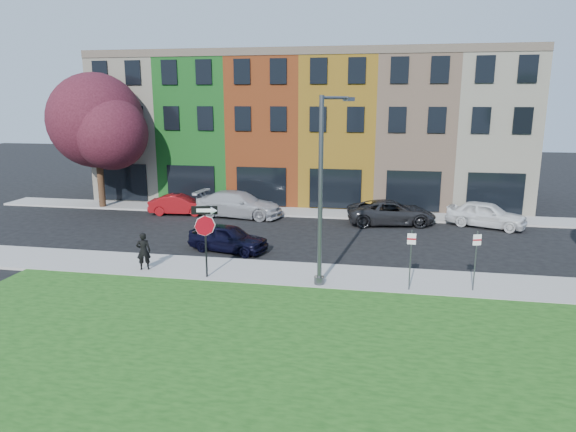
% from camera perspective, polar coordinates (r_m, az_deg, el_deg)
% --- Properties ---
extents(ground, '(120.00, 120.00, 0.00)m').
position_cam_1_polar(ground, '(18.91, 0.65, -9.73)').
color(ground, black).
rests_on(ground, ground).
extents(sidewalk_near, '(40.00, 3.00, 0.12)m').
position_cam_1_polar(sidewalk_near, '(21.48, 7.33, -6.84)').
color(sidewalk_near, gray).
rests_on(sidewalk_near, ground).
extents(sidewalk_far, '(40.00, 2.40, 0.12)m').
position_cam_1_polar(sidewalk_far, '(33.54, -0.07, 0.47)').
color(sidewalk_far, gray).
rests_on(sidewalk_far, ground).
extents(rowhouse_block, '(30.00, 10.12, 10.00)m').
position_cam_1_polar(rowhouse_block, '(38.84, 2.33, 9.51)').
color(rowhouse_block, beige).
rests_on(rowhouse_block, ground).
extents(stop_sign, '(1.04, 0.25, 2.98)m').
position_cam_1_polar(stop_sign, '(20.91, -9.20, -1.19)').
color(stop_sign, black).
rests_on(stop_sign, sidewalk_near).
extents(man, '(0.85, 0.78, 1.63)m').
position_cam_1_polar(man, '(22.76, -15.76, -3.78)').
color(man, black).
rests_on(man, sidewalk_near).
extents(sedan_near, '(3.33, 4.64, 1.34)m').
position_cam_1_polar(sedan_near, '(25.15, -6.66, -2.42)').
color(sedan_near, black).
rests_on(sedan_near, ground).
extents(parked_car_red, '(2.13, 4.16, 1.28)m').
position_cam_1_polar(parked_car_red, '(33.67, -11.90, 1.25)').
color(parked_car_red, maroon).
rests_on(parked_car_red, ground).
extents(parked_car_silver, '(3.46, 6.02, 1.61)m').
position_cam_1_polar(parked_car_silver, '(32.42, -5.50, 1.32)').
color(parked_car_silver, '#A9A9AE').
rests_on(parked_car_silver, ground).
extents(parked_car_dark, '(4.19, 5.99, 1.43)m').
position_cam_1_polar(parked_car_dark, '(30.95, 11.39, 0.40)').
color(parked_car_dark, black).
rests_on(parked_car_dark, ground).
extents(parked_car_white, '(4.80, 5.63, 1.50)m').
position_cam_1_polar(parked_car_white, '(31.81, 21.17, 0.18)').
color(parked_car_white, white).
rests_on(parked_car_white, ground).
extents(street_lamp, '(1.29, 2.42, 7.29)m').
position_cam_1_polar(street_lamp, '(19.74, 3.96, 2.72)').
color(street_lamp, '#4B4D51').
rests_on(street_lamp, sidewalk_near).
extents(parking_sign_a, '(0.32, 0.08, 2.36)m').
position_cam_1_polar(parking_sign_a, '(19.97, 13.48, -4.05)').
color(parking_sign_a, '#4B4D51').
rests_on(parking_sign_a, sidewalk_near).
extents(parking_sign_b, '(0.31, 0.13, 2.33)m').
position_cam_1_polar(parking_sign_b, '(20.62, 20.15, -4.00)').
color(parking_sign_b, '#4B4D51').
rests_on(parking_sign_b, sidewalk_near).
extents(tree_purple, '(7.41, 6.49, 8.85)m').
position_cam_1_polar(tree_purple, '(36.52, -20.34, 9.67)').
color(tree_purple, '#311C10').
rests_on(tree_purple, sidewalk_far).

